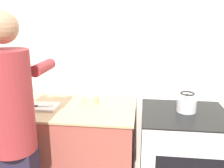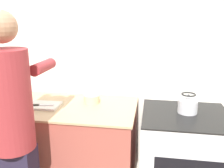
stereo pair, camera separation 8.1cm
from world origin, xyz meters
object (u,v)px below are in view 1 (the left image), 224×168
at_px(oven, 181,161).
at_px(cutting_board, 38,106).
at_px(bowl_prep, 90,99).
at_px(kettle, 187,104).
at_px(canister_jar, 12,91).
at_px(person, 14,130).
at_px(knife, 40,106).

relative_size(oven, cutting_board, 2.54).
xyz_separation_m(oven, bowl_prep, (-0.84, 0.12, 0.51)).
bearing_deg(kettle, canister_jar, 178.25).
bearing_deg(canister_jar, bowl_prep, 1.91).
relative_size(person, canister_jar, 9.25).
xyz_separation_m(kettle, bowl_prep, (-0.85, 0.07, -0.02)).
relative_size(kettle, canister_jar, 0.89).
height_order(person, knife, person).
height_order(person, cutting_board, person).
bearing_deg(knife, kettle, -7.70).
bearing_deg(person, bowl_prep, 60.63).
distance_m(knife, kettle, 1.27).
distance_m(oven, person, 1.44).
bearing_deg(knife, canister_jar, 143.20).
relative_size(knife, canister_jar, 1.10).
distance_m(person, cutting_board, 0.53).
bearing_deg(knife, person, -99.38).
distance_m(knife, bowl_prep, 0.45).
height_order(cutting_board, kettle, kettle).
height_order(oven, bowl_prep, bowl_prep).
bearing_deg(knife, bowl_prep, 10.92).
bearing_deg(canister_jar, kettle, -1.75).
height_order(cutting_board, canister_jar, canister_jar).
relative_size(knife, kettle, 1.24).
xyz_separation_m(oven, kettle, (0.01, 0.04, 0.53)).
height_order(oven, person, person).
xyz_separation_m(oven, canister_jar, (-1.59, 0.09, 0.56)).
xyz_separation_m(person, kettle, (1.24, 0.61, 0.03)).
relative_size(bowl_prep, canister_jar, 0.76).
relative_size(person, knife, 8.41).
distance_m(person, knife, 0.51).
relative_size(oven, person, 0.52).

